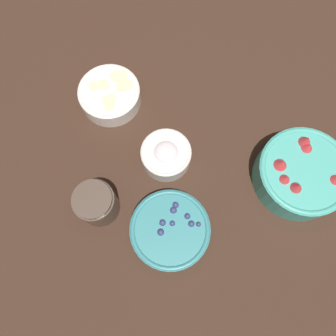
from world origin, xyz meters
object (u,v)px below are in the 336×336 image
at_px(bowl_strawberries, 301,173).
at_px(jar_chocolate, 97,204).
at_px(bowl_cream, 166,155).
at_px(bowl_bananas, 110,94).
at_px(bowl_blueberries, 170,230).

height_order(bowl_strawberries, jar_chocolate, same).
relative_size(bowl_strawberries, jar_chocolate, 2.11).
relative_size(bowl_cream, jar_chocolate, 1.22).
bearing_deg(bowl_bananas, bowl_blueberries, 151.11).
bearing_deg(jar_chocolate, bowl_bananas, -55.24).
relative_size(bowl_strawberries, bowl_cream, 1.73).
bearing_deg(bowl_bananas, bowl_strawberries, -168.11).
distance_m(bowl_cream, jar_chocolate, 0.20).
height_order(bowl_strawberries, bowl_blueberries, bowl_strawberries).
height_order(bowl_bananas, jar_chocolate, jar_chocolate).
bearing_deg(bowl_bananas, bowl_cream, 168.44).
bearing_deg(jar_chocolate, bowl_strawberries, -134.31).
distance_m(bowl_blueberries, bowl_cream, 0.18).
distance_m(bowl_strawberries, bowl_blueberries, 0.33).
distance_m(bowl_strawberries, jar_chocolate, 0.48).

